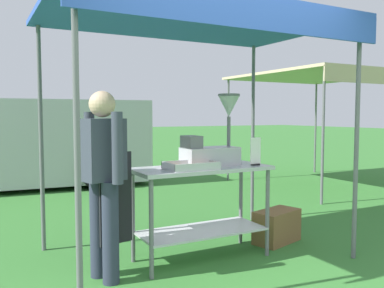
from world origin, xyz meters
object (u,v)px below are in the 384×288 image
object	(u,v)px
donut_tray	(190,167)
donut_fryer	(213,142)
vendor	(104,175)
stall_canopy	(197,27)
neighbour_tent	(322,78)
donut_cart	(202,192)
menu_sign	(255,153)
supply_crate	(277,226)

from	to	relation	value
donut_tray	donut_fryer	xyz separation A→B (m)	(0.36, 0.19, 0.21)
donut_tray	vendor	distance (m)	0.80
stall_canopy	neighbour_tent	world-z (taller)	stall_canopy
donut_cart	vendor	xyz separation A→B (m)	(-0.98, -0.06, 0.24)
stall_canopy	vendor	xyz separation A→B (m)	(-0.98, -0.16, -1.35)
stall_canopy	donut_cart	size ratio (longest dim) A/B	2.13
donut_fryer	menu_sign	bearing A→B (deg)	-31.81
donut_cart	neighbour_tent	world-z (taller)	neighbour_tent
menu_sign	neighbour_tent	distance (m)	4.62
donut_fryer	supply_crate	distance (m)	1.26
stall_canopy	menu_sign	world-z (taller)	stall_canopy
stall_canopy	menu_sign	bearing A→B (deg)	-24.83
donut_cart	donut_tray	size ratio (longest dim) A/B	2.88
donut_fryer	supply_crate	size ratio (longest dim) A/B	1.19
donut_fryer	neighbour_tent	world-z (taller)	neighbour_tent
stall_canopy	donut_fryer	size ratio (longest dim) A/B	4.01
menu_sign	vendor	size ratio (longest dim) A/B	0.17
donut_fryer	menu_sign	size ratio (longest dim) A/B	2.57
stall_canopy	menu_sign	size ratio (longest dim) A/B	10.31
vendor	neighbour_tent	world-z (taller)	neighbour_tent
stall_canopy	donut_cart	distance (m)	1.60
donut_fryer	menu_sign	world-z (taller)	donut_fryer
menu_sign	vendor	world-z (taller)	vendor
donut_cart	menu_sign	distance (m)	0.66
donut_cart	menu_sign	bearing A→B (deg)	-15.42
menu_sign	donut_fryer	bearing A→B (deg)	148.19
donut_tray	stall_canopy	bearing A→B (deg)	48.59
supply_crate	neighbour_tent	size ratio (longest dim) A/B	0.21
donut_fryer	donut_cart	bearing A→B (deg)	-156.72
donut_fryer	donut_tray	bearing A→B (deg)	-152.65
donut_cart	neighbour_tent	size ratio (longest dim) A/B	0.46
supply_crate	donut_cart	bearing A→B (deg)	-176.45
stall_canopy	supply_crate	world-z (taller)	stall_canopy
vendor	donut_fryer	bearing A→B (deg)	6.70
donut_fryer	menu_sign	distance (m)	0.43
donut_cart	supply_crate	size ratio (longest dim) A/B	2.24
donut_fryer	menu_sign	xyz separation A→B (m)	(0.36, -0.22, -0.11)
donut_cart	donut_fryer	xyz separation A→B (m)	(0.17, 0.08, 0.47)
donut_tray	menu_sign	xyz separation A→B (m)	(0.72, -0.04, 0.10)
stall_canopy	vendor	world-z (taller)	stall_canopy
stall_canopy	supply_crate	distance (m)	2.30
donut_tray	donut_fryer	size ratio (longest dim) A/B	0.66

